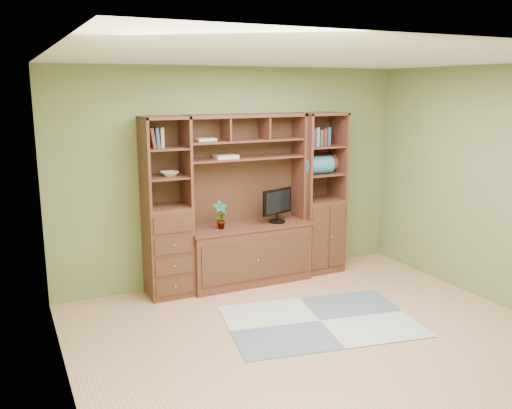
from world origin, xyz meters
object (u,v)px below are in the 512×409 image
left_tower (167,208)px  monitor (277,199)px  right_tower (320,193)px  center_hutch (249,201)px

left_tower → monitor: bearing=-3.1°
right_tower → monitor: 0.66m
left_tower → right_tower: same height
left_tower → monitor: 1.37m
right_tower → monitor: size_ratio=3.57×
left_tower → right_tower: bearing=0.0°
center_hutch → left_tower: size_ratio=1.00×
center_hutch → monitor: size_ratio=3.57×
center_hutch → left_tower: same height
center_hutch → monitor: (0.37, -0.03, -0.01)m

